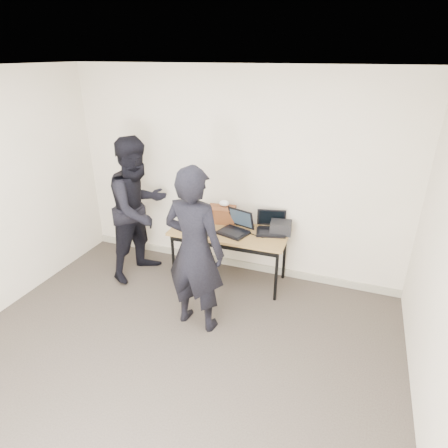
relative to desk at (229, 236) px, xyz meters
The scene contains 13 objects.
room 2.00m from the desk, 92.02° to the right, with size 4.60×4.60×2.80m.
desk is the anchor object (origin of this frame).
laptop_beige 0.45m from the desk, behind, with size 0.33×0.33×0.24m.
laptop_center 0.15m from the desk, 14.51° to the left, with size 0.46×0.45×0.28m.
laptop_right 0.55m from the desk, 21.27° to the left, with size 0.44×0.43×0.27m.
leather_satchel 0.34m from the desk, 128.23° to the left, with size 0.38×0.23×0.25m.
tissue 0.44m from the desk, 122.94° to the left, with size 0.13×0.10×0.08m, color white.
equipment_box 0.67m from the desk, 16.95° to the left, with size 0.26×0.22×0.15m, color black.
power_brick 0.29m from the desk, 142.65° to the right, with size 0.08×0.05×0.03m, color black.
cables 0.08m from the desk, ahead, with size 1.14×0.49×0.01m.
person_typist 1.00m from the desk, 92.36° to the right, with size 0.68×0.44×1.85m, color black.
person_observer 1.23m from the desk, 169.76° to the right, with size 0.92×0.72×1.90m, color black.
baseboard 0.71m from the desk, 100.50° to the left, with size 4.50×0.03×0.10m, color #A49D88.
Camera 1 is at (1.50, -2.19, 2.81)m, focal length 30.00 mm.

